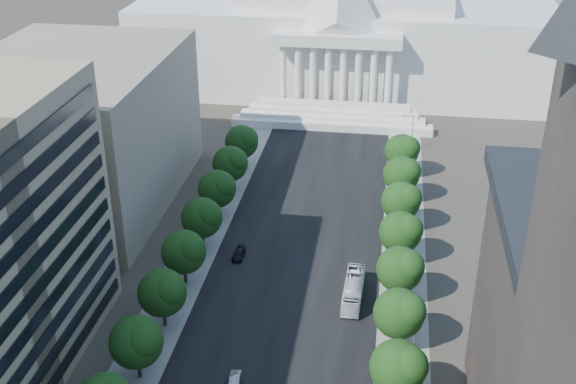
% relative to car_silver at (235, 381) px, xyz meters
% --- Properties ---
extents(road_asphalt, '(30.00, 260.00, 0.01)m').
position_rel_car_silver_xyz_m(road_asphalt, '(4.28, 41.77, -0.69)').
color(road_asphalt, black).
rests_on(road_asphalt, ground).
extents(sidewalk_left, '(8.00, 260.00, 0.02)m').
position_rel_car_silver_xyz_m(sidewalk_left, '(-14.72, 41.77, -0.69)').
color(sidewalk_left, gray).
rests_on(sidewalk_left, ground).
extents(sidewalk_right, '(8.00, 260.00, 0.02)m').
position_rel_car_silver_xyz_m(sidewalk_right, '(23.28, 41.77, -0.69)').
color(sidewalk_right, gray).
rests_on(sidewalk_right, ground).
extents(capitol, '(120.00, 56.00, 73.00)m').
position_rel_car_silver_xyz_m(capitol, '(4.28, 136.66, 19.32)').
color(capitol, white).
rests_on(capitol, ground).
extents(office_block_left_far, '(38.00, 52.00, 30.00)m').
position_rel_car_silver_xyz_m(office_block_left_far, '(-43.72, 51.77, 14.31)').
color(office_block_left_far, gray).
rests_on(office_block_left_far, ground).
extents(tree_l_d, '(7.79, 7.60, 9.97)m').
position_rel_car_silver_xyz_m(tree_l_d, '(-13.39, -0.42, 5.76)').
color(tree_l_d, '#33261C').
rests_on(tree_l_d, ground).
extents(tree_l_e, '(7.79, 7.60, 9.97)m').
position_rel_car_silver_xyz_m(tree_l_e, '(-13.39, 11.58, 5.76)').
color(tree_l_e, '#33261C').
rests_on(tree_l_e, ground).
extents(tree_l_f, '(7.79, 7.60, 9.97)m').
position_rel_car_silver_xyz_m(tree_l_f, '(-13.39, 23.58, 5.76)').
color(tree_l_f, '#33261C').
rests_on(tree_l_f, ground).
extents(tree_l_g, '(7.79, 7.60, 9.97)m').
position_rel_car_silver_xyz_m(tree_l_g, '(-13.39, 35.58, 5.76)').
color(tree_l_g, '#33261C').
rests_on(tree_l_g, ground).
extents(tree_l_h, '(7.79, 7.60, 9.97)m').
position_rel_car_silver_xyz_m(tree_l_h, '(-13.39, 47.58, 5.76)').
color(tree_l_h, '#33261C').
rests_on(tree_l_h, ground).
extents(tree_l_i, '(7.79, 7.60, 9.97)m').
position_rel_car_silver_xyz_m(tree_l_i, '(-13.39, 59.58, 5.76)').
color(tree_l_i, '#33261C').
rests_on(tree_l_i, ground).
extents(tree_l_j, '(7.79, 7.60, 9.97)m').
position_rel_car_silver_xyz_m(tree_l_j, '(-13.39, 71.58, 5.76)').
color(tree_l_j, '#33261C').
rests_on(tree_l_j, ground).
extents(tree_r_d, '(7.79, 7.60, 9.97)m').
position_rel_car_silver_xyz_m(tree_r_d, '(22.61, -0.42, 5.76)').
color(tree_r_d, '#33261C').
rests_on(tree_r_d, ground).
extents(tree_r_e, '(7.79, 7.60, 9.97)m').
position_rel_car_silver_xyz_m(tree_r_e, '(22.61, 11.58, 5.76)').
color(tree_r_e, '#33261C').
rests_on(tree_r_e, ground).
extents(tree_r_f, '(7.79, 7.60, 9.97)m').
position_rel_car_silver_xyz_m(tree_r_f, '(22.61, 23.58, 5.76)').
color(tree_r_f, '#33261C').
rests_on(tree_r_f, ground).
extents(tree_r_g, '(7.79, 7.60, 9.97)m').
position_rel_car_silver_xyz_m(tree_r_g, '(22.61, 35.58, 5.76)').
color(tree_r_g, '#33261C').
rests_on(tree_r_g, ground).
extents(tree_r_h, '(7.79, 7.60, 9.97)m').
position_rel_car_silver_xyz_m(tree_r_h, '(22.61, 47.58, 5.76)').
color(tree_r_h, '#33261C').
rests_on(tree_r_h, ground).
extents(tree_r_i, '(7.79, 7.60, 9.97)m').
position_rel_car_silver_xyz_m(tree_r_i, '(22.61, 59.58, 5.76)').
color(tree_r_i, '#33261C').
rests_on(tree_r_i, ground).
extents(tree_r_j, '(7.79, 7.60, 9.97)m').
position_rel_car_silver_xyz_m(tree_r_j, '(22.61, 71.58, 5.76)').
color(tree_r_j, '#33261C').
rests_on(tree_r_j, ground).
extents(streetlight_c, '(2.61, 0.44, 9.00)m').
position_rel_car_silver_xyz_m(streetlight_c, '(24.18, 11.77, 5.13)').
color(streetlight_c, gray).
rests_on(streetlight_c, ground).
extents(streetlight_d, '(2.61, 0.44, 9.00)m').
position_rel_car_silver_xyz_m(streetlight_d, '(24.18, 36.77, 5.13)').
color(streetlight_d, gray).
rests_on(streetlight_d, ground).
extents(streetlight_e, '(2.61, 0.44, 9.00)m').
position_rel_car_silver_xyz_m(streetlight_e, '(24.18, 61.77, 5.13)').
color(streetlight_e, gray).
rests_on(streetlight_e, ground).
extents(streetlight_f, '(2.61, 0.44, 9.00)m').
position_rel_car_silver_xyz_m(streetlight_f, '(24.18, 86.77, 5.13)').
color(streetlight_f, gray).
rests_on(streetlight_f, ground).
extents(car_silver, '(1.83, 4.32, 1.39)m').
position_rel_car_silver_xyz_m(car_silver, '(0.00, 0.00, 0.00)').
color(car_silver, '#9B9EA2').
rests_on(car_silver, ground).
extents(car_dark_b, '(1.96, 4.68, 1.35)m').
position_rel_car_silver_xyz_m(car_dark_b, '(-6.39, 33.09, -0.02)').
color(car_dark_b, black).
rests_on(car_dark_b, ground).
extents(city_bus, '(3.24, 12.47, 3.45)m').
position_rel_car_silver_xyz_m(city_bus, '(15.02, 23.31, 1.03)').
color(city_bus, silver).
rests_on(city_bus, ground).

